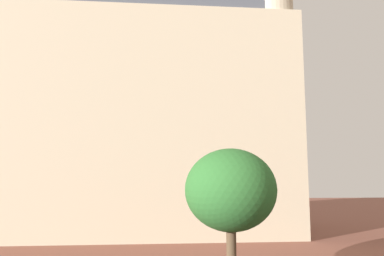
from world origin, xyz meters
name	(u,v)px	position (x,y,z in m)	size (l,w,h in m)	color
landmark_building	(130,106)	(-2.95, 27.66, 9.62)	(24.51, 11.46, 32.10)	beige
tree_curb_far	(231,190)	(2.06, 12.71, 3.57)	(3.46, 3.46, 5.15)	brown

